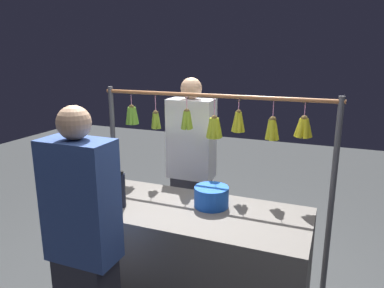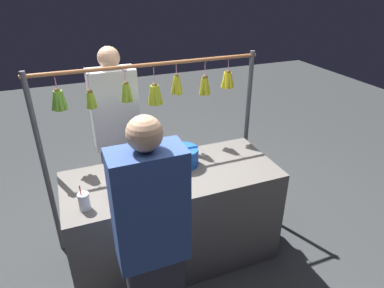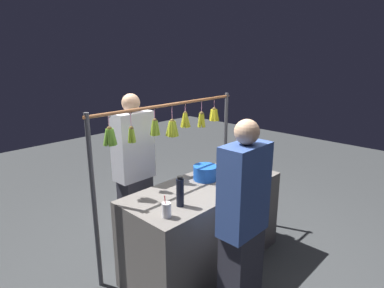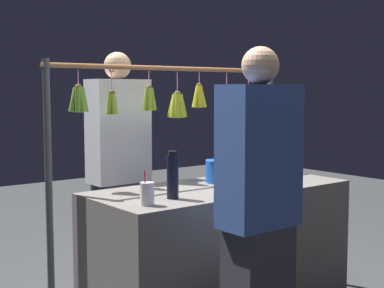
{
  "view_description": "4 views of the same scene",
  "coord_description": "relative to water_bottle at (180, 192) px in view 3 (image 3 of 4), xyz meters",
  "views": [
    {
      "loc": [
        -0.94,
        2.27,
        2.02
      ],
      "look_at": [
        -0.02,
        0.0,
        1.39
      ],
      "focal_mm": 33.99,
      "sensor_mm": 36.0,
      "label": 1
    },
    {
      "loc": [
        0.7,
        2.21,
        2.35
      ],
      "look_at": [
        -0.17,
        0.0,
        1.14
      ],
      "focal_mm": 31.42,
      "sensor_mm": 36.0,
      "label": 2
    },
    {
      "loc": [
        2.31,
        2.02,
        2.2
      ],
      "look_at": [
        0.19,
        0.0,
        1.37
      ],
      "focal_mm": 30.45,
      "sensor_mm": 36.0,
      "label": 3
    },
    {
      "loc": [
        2.38,
        2.73,
        1.52
      ],
      "look_at": [
        0.23,
        0.0,
        1.19
      ],
      "focal_mm": 52.58,
      "sensor_mm": 36.0,
      "label": 4
    }
  ],
  "objects": [
    {
      "name": "ground_plane",
      "position": [
        -0.49,
        -0.14,
        -1.03
      ],
      "size": [
        12.0,
        12.0,
        0.0
      ],
      "primitive_type": "plane",
      "color": "#383B3C"
    },
    {
      "name": "market_counter",
      "position": [
        -0.49,
        -0.14,
        -0.58
      ],
      "size": [
        1.74,
        0.74,
        0.89
      ],
      "primitive_type": "cube",
      "color": "#66605B",
      "rests_on": "ground"
    },
    {
      "name": "display_rack",
      "position": [
        -0.5,
        -0.63,
        0.23
      ],
      "size": [
        1.99,
        0.14,
        1.71
      ],
      "color": "#4C4C51",
      "rests_on": "ground"
    },
    {
      "name": "water_bottle",
      "position": [
        0.0,
        0.0,
        0.0
      ],
      "size": [
        0.07,
        0.07,
        0.28
      ],
      "color": "black",
      "rests_on": "market_counter"
    },
    {
      "name": "blue_bucket",
      "position": [
        -0.62,
        -0.25,
        -0.06
      ],
      "size": [
        0.26,
        0.26,
        0.15
      ],
      "primitive_type": "cylinder",
      "color": "blue",
      "rests_on": "market_counter"
    },
    {
      "name": "drink_cup",
      "position": [
        0.22,
        0.06,
        -0.07
      ],
      "size": [
        0.08,
        0.08,
        0.19
      ],
      "color": "silver",
      "rests_on": "market_counter"
    },
    {
      "name": "vendor_person",
      "position": [
        -0.19,
        -0.92,
        -0.14
      ],
      "size": [
        0.43,
        0.23,
        1.79
      ],
      "color": "#2D2D38",
      "rests_on": "ground"
    },
    {
      "name": "customer_person",
      "position": [
        -0.12,
        0.59,
        -0.17
      ],
      "size": [
        0.41,
        0.22,
        1.74
      ],
      "color": "#2D2D38",
      "rests_on": "ground"
    }
  ]
}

